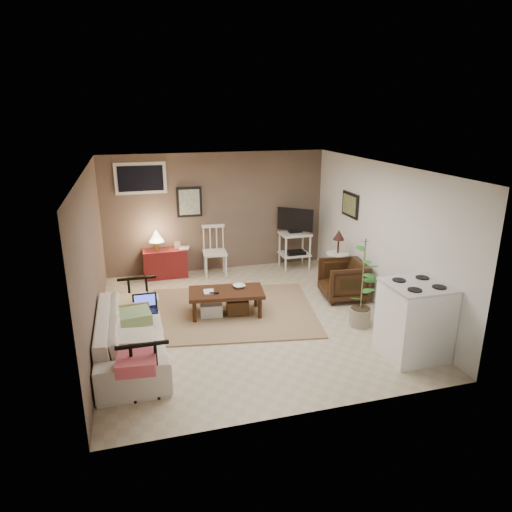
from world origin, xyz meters
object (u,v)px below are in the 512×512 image
object	(u,v)px
spindle_chair	(215,253)
armchair	(343,278)
red_console	(165,261)
coffee_table	(226,301)
tv_stand	(295,237)
sofa	(131,327)
potted_plant	(363,280)
side_table	(338,252)
stove	(414,320)

from	to	relation	value
spindle_chair	armchair	size ratio (longest dim) A/B	1.35
red_console	armchair	size ratio (longest dim) A/B	1.31
coffee_table	tv_stand	distance (m)	2.70
sofa	spindle_chair	size ratio (longest dim) A/B	2.19
coffee_table	armchair	xyz separation A→B (m)	(2.14, 0.15, 0.12)
coffee_table	potted_plant	world-z (taller)	potted_plant
sofa	tv_stand	distance (m)	4.40
tv_stand	side_table	bearing A→B (deg)	-72.77
side_table	red_console	bearing A→B (deg)	155.23
red_console	side_table	size ratio (longest dim) A/B	0.88
potted_plant	stove	distance (m)	1.05
coffee_table	stove	size ratio (longest dim) A/B	1.20
side_table	potted_plant	bearing A→B (deg)	-102.15
coffee_table	red_console	size ratio (longest dim) A/B	1.28
tv_stand	stove	xyz separation A→B (m)	(0.30, -3.81, -0.16)
spindle_chair	stove	bearing A→B (deg)	-62.54
red_console	tv_stand	xyz separation A→B (m)	(2.67, -0.17, 0.34)
tv_stand	potted_plant	bearing A→B (deg)	-89.08
side_table	armchair	world-z (taller)	side_table
coffee_table	sofa	distance (m)	1.76
tv_stand	armchair	xyz separation A→B (m)	(0.26, -1.76, -0.30)
armchair	stove	distance (m)	2.06
stove	sofa	bearing A→B (deg)	165.02
spindle_chair	tv_stand	bearing A→B (deg)	-0.47
sofa	side_table	xyz separation A→B (m)	(3.74, 1.59, 0.26)
red_console	armchair	bearing A→B (deg)	-33.29
spindle_chair	tv_stand	distance (m)	1.70
red_console	spindle_chair	bearing A→B (deg)	-9.12
spindle_chair	armchair	xyz separation A→B (m)	(1.95, -1.77, -0.10)
potted_plant	stove	world-z (taller)	potted_plant
spindle_chair	red_console	bearing A→B (deg)	170.88
coffee_table	sofa	bearing A→B (deg)	-147.98
red_console	stove	world-z (taller)	stove
sofa	armchair	world-z (taller)	sofa
coffee_table	tv_stand	bearing A→B (deg)	45.46
coffee_table	spindle_chair	distance (m)	1.94
coffee_table	side_table	xyz separation A→B (m)	(2.26, 0.66, 0.44)
red_console	potted_plant	bearing A→B (deg)	-47.69
spindle_chair	tv_stand	xyz separation A→B (m)	(1.69, -0.01, 0.20)
tv_stand	sofa	bearing A→B (deg)	-139.85
sofa	spindle_chair	bearing A→B (deg)	-30.36
spindle_chair	tv_stand	world-z (taller)	tv_stand
sofa	tv_stand	world-z (taller)	tv_stand
stove	armchair	bearing A→B (deg)	90.96
coffee_table	stove	bearing A→B (deg)	-41.27
spindle_chair	armchair	world-z (taller)	spindle_chair
sofa	stove	xyz separation A→B (m)	(3.65, -0.98, 0.09)
armchair	potted_plant	distance (m)	1.14
red_console	stove	distance (m)	4.97
spindle_chair	potted_plant	size ratio (longest dim) A/B	0.71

